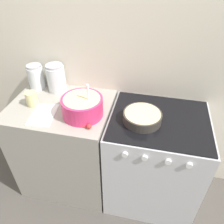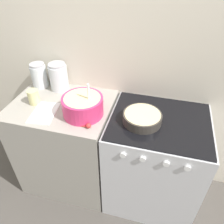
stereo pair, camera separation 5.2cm
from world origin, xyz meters
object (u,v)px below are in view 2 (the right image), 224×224
stove (153,162)px  tin_can (34,97)px  mixing_bowl (83,105)px  baking_pan (142,118)px  storage_jar_middle (59,78)px  storage_jar_left (39,77)px

stove → tin_can: tin_can is taller
mixing_bowl → baking_pan: size_ratio=1.09×
storage_jar_middle → stove: bearing=-13.5°
stove → mixing_bowl: bearing=-172.9°
baking_pan → storage_jar_left: (-0.93, 0.26, 0.05)m
mixing_bowl → storage_jar_left: mixing_bowl is taller
baking_pan → tin_can: tin_can is taller
baking_pan → storage_jar_middle: bearing=160.9°
baking_pan → tin_can: size_ratio=2.36×
stove → storage_jar_middle: size_ratio=3.90×
tin_can → stove: bearing=2.4°
baking_pan → storage_jar_middle: storage_jar_middle is taller
storage_jar_middle → baking_pan: bearing=-19.1°
storage_jar_left → storage_jar_middle: storage_jar_middle is taller
storage_jar_left → storage_jar_middle: size_ratio=0.91×
stove → baking_pan: size_ratio=3.33×
stove → tin_can: (-0.97, -0.04, 0.51)m
baking_pan → tin_can: 0.84m
storage_jar_left → mixing_bowl: bearing=-29.1°
mixing_bowl → tin_can: size_ratio=2.56×
stove → tin_can: size_ratio=7.85×
storage_jar_left → storage_jar_middle: (0.18, 0.00, 0.01)m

